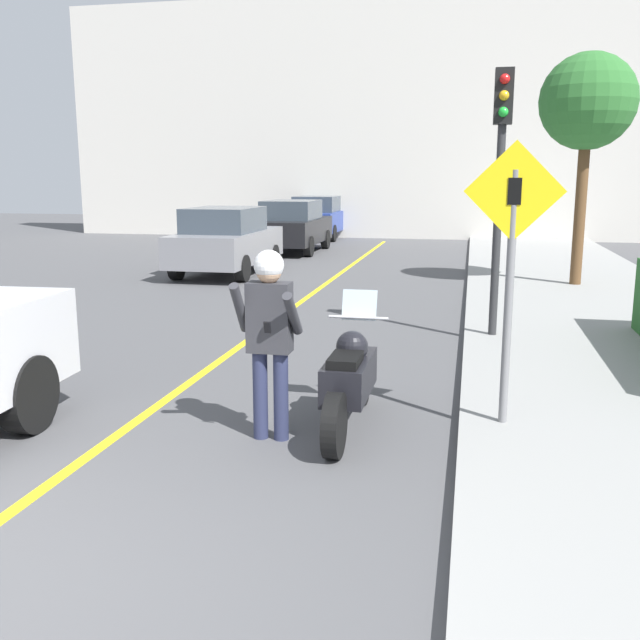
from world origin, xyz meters
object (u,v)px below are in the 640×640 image
object	(u,v)px
crossing_sign	(511,257)
traffic_light	(501,154)
parked_car_blue	(318,217)
street_tree	(588,104)
motorcycle	(350,379)
parked_car_black	(293,226)
parked_car_grey	(226,240)
person_biker	(269,324)

from	to	relation	value
crossing_sign	traffic_light	xyz separation A→B (m)	(-0.00, 3.95, 1.05)
crossing_sign	parked_car_blue	world-z (taller)	crossing_sign
street_tree	parked_car_blue	world-z (taller)	street_tree
motorcycle	parked_car_black	bearing A→B (deg)	106.04
parked_car_grey	parked_car_black	xyz separation A→B (m)	(0.33, 5.55, 0.00)
motorcycle	crossing_sign	distance (m)	1.91
motorcycle	parked_car_grey	distance (m)	11.61
parked_car_black	parked_car_grey	bearing A→B (deg)	-93.36
person_biker	parked_car_grey	xyz separation A→B (m)	(-4.27, 10.97, -0.25)
crossing_sign	parked_car_blue	size ratio (longest dim) A/B	0.63
traffic_light	parked_car_black	xyz separation A→B (m)	(-6.08, 11.96, -1.90)
motorcycle	street_tree	xyz separation A→B (m)	(3.38, 9.72, 3.44)
person_biker	parked_car_black	xyz separation A→B (m)	(-3.94, 16.52, -0.25)
parked_car_grey	parked_car_blue	size ratio (longest dim) A/B	1.00
crossing_sign	traffic_light	world-z (taller)	traffic_light
parked_car_grey	parked_car_black	distance (m)	5.56
parked_car_black	crossing_sign	bearing A→B (deg)	-69.07
motorcycle	person_biker	xyz separation A→B (m)	(-0.67, -0.47, 0.61)
crossing_sign	parked_car_black	distance (m)	17.06
motorcycle	traffic_light	bearing A→B (deg)	70.19
parked_car_blue	street_tree	bearing A→B (deg)	-54.50
person_biker	crossing_sign	world-z (taller)	crossing_sign
traffic_light	street_tree	bearing A→B (deg)	71.27
street_tree	parked_car_grey	distance (m)	8.90
parked_car_grey	parked_car_blue	bearing A→B (deg)	89.70
parked_car_black	parked_car_blue	world-z (taller)	same
traffic_light	parked_car_black	size ratio (longest dim) A/B	0.90
crossing_sign	street_tree	xyz separation A→B (m)	(1.91, 9.58, 2.22)
person_biker	parked_car_blue	xyz separation A→B (m)	(-4.21, 21.77, -0.25)
street_tree	parked_car_grey	bearing A→B (deg)	174.62
crossing_sign	parked_car_grey	world-z (taller)	crossing_sign
person_biker	parked_car_blue	size ratio (longest dim) A/B	0.43
person_biker	street_tree	xyz separation A→B (m)	(4.05, 10.19, 2.82)
crossing_sign	parked_car_blue	distance (m)	22.12
motorcycle	parked_car_blue	size ratio (longest dim) A/B	0.51
motorcycle	parked_car_blue	distance (m)	21.86
parked_car_black	person_biker	bearing A→B (deg)	-76.57
motorcycle	person_biker	distance (m)	1.02
street_tree	parked_car_blue	size ratio (longest dim) A/B	1.16
parked_car_grey	motorcycle	bearing A→B (deg)	-64.82
motorcycle	person_biker	bearing A→B (deg)	-145.14
person_biker	parked_car_grey	world-z (taller)	person_biker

